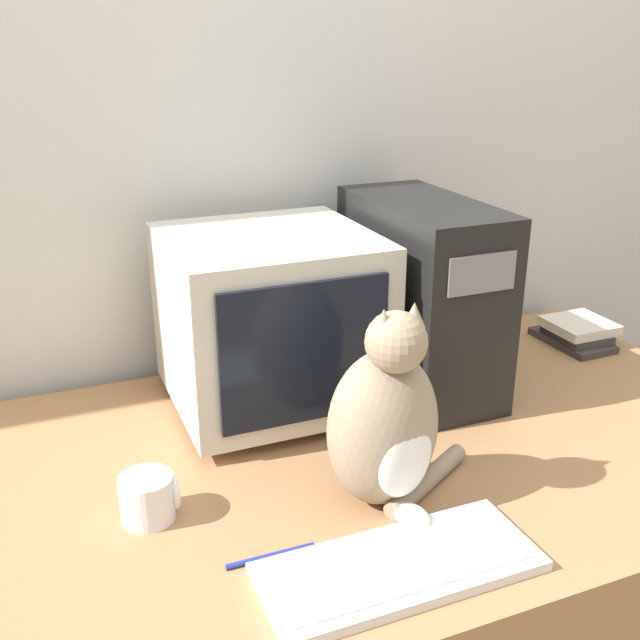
# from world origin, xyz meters

# --- Properties ---
(wall_back) EXTENTS (7.00, 0.05, 2.50)m
(wall_back) POSITION_xyz_m (0.00, 1.04, 1.25)
(wall_back) COLOR silver
(wall_back) RESTS_ON ground_plane
(desk) EXTENTS (1.63, 0.98, 0.74)m
(desk) POSITION_xyz_m (0.00, 0.49, 0.37)
(desk) COLOR #9E7047
(desk) RESTS_ON ground_plane
(crt_monitor) EXTENTS (0.42, 0.41, 0.38)m
(crt_monitor) POSITION_xyz_m (-0.16, 0.73, 0.94)
(crt_monitor) COLOR beige
(crt_monitor) RESTS_ON desk
(computer_tower) EXTENTS (0.21, 0.45, 0.43)m
(computer_tower) POSITION_xyz_m (0.18, 0.71, 0.96)
(computer_tower) COLOR black
(computer_tower) RESTS_ON desk
(keyboard) EXTENTS (0.43, 0.18, 0.02)m
(keyboard) POSITION_xyz_m (-0.17, 0.14, 0.75)
(keyboard) COLOR silver
(keyboard) RESTS_ON desk
(cat) EXTENTS (0.31, 0.23, 0.37)m
(cat) POSITION_xyz_m (-0.10, 0.32, 0.90)
(cat) COLOR gray
(cat) RESTS_ON desk
(book_stack) EXTENTS (0.15, 0.21, 0.06)m
(book_stack) POSITION_xyz_m (0.68, 0.75, 0.78)
(book_stack) COLOR #383333
(book_stack) RESTS_ON desk
(pen) EXTENTS (0.14, 0.01, 0.01)m
(pen) POSITION_xyz_m (-0.34, 0.25, 0.75)
(pen) COLOR navy
(pen) RESTS_ON desk
(mug) EXTENTS (0.10, 0.09, 0.08)m
(mug) POSITION_xyz_m (-0.49, 0.42, 0.78)
(mug) COLOR white
(mug) RESTS_ON desk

